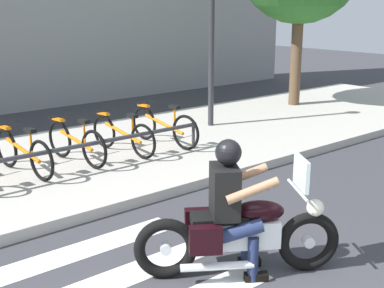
{
  "coord_description": "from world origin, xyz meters",
  "views": [
    {
      "loc": [
        -2.67,
        -2.5,
        2.71
      ],
      "look_at": [
        1.73,
        2.79,
        0.83
      ],
      "focal_mm": 48.32,
      "sensor_mm": 36.0,
      "label": 1
    }
  ],
  "objects_px": {
    "bicycle_3": "(76,142)",
    "bicycle_4": "(123,135)",
    "motorcycle": "(239,233)",
    "bike_rack": "(66,150)",
    "street_lamp": "(212,18)",
    "bicycle_5": "(164,126)",
    "rider": "(233,199)",
    "bicycle_2": "(23,152)"
  },
  "relations": [
    {
      "from": "motorcycle",
      "to": "bicycle_4",
      "type": "xyz_separation_m",
      "value": [
        1.22,
        4.12,
        0.03
      ]
    },
    {
      "from": "bicycle_3",
      "to": "rider",
      "type": "bearing_deg",
      "value": -95.3
    },
    {
      "from": "motorcycle",
      "to": "bike_rack",
      "type": "relative_size",
      "value": 0.36
    },
    {
      "from": "bicycle_2",
      "to": "bicycle_5",
      "type": "relative_size",
      "value": 0.95
    },
    {
      "from": "bicycle_2",
      "to": "bike_rack",
      "type": "bearing_deg",
      "value": -50.9
    },
    {
      "from": "rider",
      "to": "bicycle_2",
      "type": "relative_size",
      "value": 0.88
    },
    {
      "from": "bike_rack",
      "to": "bicycle_4",
      "type": "bearing_deg",
      "value": 22.36
    },
    {
      "from": "rider",
      "to": "bicycle_3",
      "type": "distance_m",
      "value": 4.11
    },
    {
      "from": "bicycle_2",
      "to": "bike_rack",
      "type": "distance_m",
      "value": 0.72
    },
    {
      "from": "bicycle_3",
      "to": "bicycle_4",
      "type": "xyz_separation_m",
      "value": [
        0.9,
        0.0,
        -0.01
      ]
    },
    {
      "from": "bicycle_3",
      "to": "street_lamp",
      "type": "relative_size",
      "value": 0.4
    },
    {
      "from": "bicycle_3",
      "to": "bicycle_4",
      "type": "relative_size",
      "value": 0.96
    },
    {
      "from": "rider",
      "to": "bike_rack",
      "type": "height_order",
      "value": "rider"
    },
    {
      "from": "bicycle_5",
      "to": "bicycle_3",
      "type": "bearing_deg",
      "value": -179.99
    },
    {
      "from": "bicycle_4",
      "to": "bicycle_3",
      "type": "bearing_deg",
      "value": -179.94
    },
    {
      "from": "rider",
      "to": "motorcycle",
      "type": "bearing_deg",
      "value": -35.91
    },
    {
      "from": "motorcycle",
      "to": "bicycle_2",
      "type": "distance_m",
      "value": 4.16
    },
    {
      "from": "bicycle_4",
      "to": "bike_rack",
      "type": "bearing_deg",
      "value": -157.64
    },
    {
      "from": "bicycle_3",
      "to": "street_lamp",
      "type": "distance_m",
      "value": 4.08
    },
    {
      "from": "bicycle_4",
      "to": "street_lamp",
      "type": "height_order",
      "value": "street_lamp"
    },
    {
      "from": "bicycle_3",
      "to": "bike_rack",
      "type": "distance_m",
      "value": 0.72
    },
    {
      "from": "bicycle_4",
      "to": "bicycle_5",
      "type": "height_order",
      "value": "bicycle_5"
    },
    {
      "from": "bicycle_3",
      "to": "bicycle_5",
      "type": "height_order",
      "value": "bicycle_5"
    },
    {
      "from": "bicycle_2",
      "to": "bicycle_5",
      "type": "bearing_deg",
      "value": -0.0
    },
    {
      "from": "rider",
      "to": "bicycle_5",
      "type": "relative_size",
      "value": 0.83
    },
    {
      "from": "bicycle_3",
      "to": "bicycle_5",
      "type": "distance_m",
      "value": 1.8
    },
    {
      "from": "motorcycle",
      "to": "bicycle_2",
      "type": "xyz_separation_m",
      "value": [
        -0.58,
        4.12,
        0.04
      ]
    },
    {
      "from": "bike_rack",
      "to": "bicycle_2",
      "type": "bearing_deg",
      "value": 129.1
    },
    {
      "from": "rider",
      "to": "bicycle_4",
      "type": "relative_size",
      "value": 0.88
    },
    {
      "from": "motorcycle",
      "to": "bicycle_5",
      "type": "distance_m",
      "value": 4.63
    },
    {
      "from": "bicycle_3",
      "to": "bicycle_4",
      "type": "distance_m",
      "value": 0.9
    },
    {
      "from": "motorcycle",
      "to": "street_lamp",
      "type": "relative_size",
      "value": 0.47
    },
    {
      "from": "motorcycle",
      "to": "bike_rack",
      "type": "bearing_deg",
      "value": 92.14
    },
    {
      "from": "rider",
      "to": "bicycle_4",
      "type": "xyz_separation_m",
      "value": [
        1.28,
        4.08,
        -0.34
      ]
    },
    {
      "from": "bicycle_3",
      "to": "motorcycle",
      "type": "bearing_deg",
      "value": -94.38
    },
    {
      "from": "bike_rack",
      "to": "motorcycle",
      "type": "bearing_deg",
      "value": -87.86
    },
    {
      "from": "motorcycle",
      "to": "rider",
      "type": "relative_size",
      "value": 1.28
    },
    {
      "from": "bicycle_2",
      "to": "street_lamp",
      "type": "xyz_separation_m",
      "value": [
        4.44,
        0.65,
        1.93
      ]
    },
    {
      "from": "bicycle_2",
      "to": "bicycle_4",
      "type": "xyz_separation_m",
      "value": [
        1.8,
        0.0,
        -0.01
      ]
    },
    {
      "from": "bicycle_5",
      "to": "bike_rack",
      "type": "xyz_separation_m",
      "value": [
        -2.25,
        -0.55,
        0.07
      ]
    },
    {
      "from": "bicycle_4",
      "to": "motorcycle",
      "type": "bearing_deg",
      "value": -106.43
    },
    {
      "from": "bicycle_2",
      "to": "bicycle_4",
      "type": "relative_size",
      "value": 1.0
    }
  ]
}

